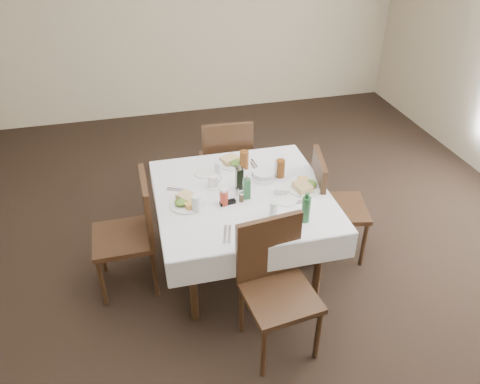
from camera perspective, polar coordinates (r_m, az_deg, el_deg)
The scene contains 33 objects.
ground_plane at distance 4.07m, azimuth 1.30°, elevation -9.88°, with size 7.00×7.00×0.00m, color black.
room_shell at distance 3.14m, azimuth 1.71°, elevation 13.35°, with size 6.04×7.04×2.80m.
dining_table at distance 3.71m, azimuth 0.26°, elevation -1.13°, with size 1.36×1.36×0.76m.
chair_north at distance 4.53m, azimuth -1.68°, elevation 4.05°, with size 0.50×0.50×0.99m.
chair_south at distance 3.23m, azimuth 4.24°, elevation -10.39°, with size 0.52×0.52×0.98m.
chair_east at distance 4.03m, azimuth 10.84°, elevation -1.00°, with size 0.55×0.55×0.96m.
chair_west at distance 3.73m, azimuth -12.76°, elevation -4.21°, with size 0.47×0.47×0.99m.
meal_north at distance 4.04m, azimuth -0.73°, elevation 3.72°, with size 0.28×0.28×0.06m.
meal_south at distance 3.26m, azimuth 2.40°, elevation -4.61°, with size 0.24×0.24×0.05m.
meal_east at distance 3.74m, azimuth 7.87°, elevation 0.74°, with size 0.29×0.29×0.06m.
meal_west at distance 3.55m, azimuth -6.57°, elevation -1.16°, with size 0.27×0.27×0.06m.
side_plate_a at distance 3.92m, azimuth -4.32°, elevation 2.33°, with size 0.17×0.17×0.01m.
side_plate_b at distance 3.59m, azimuth 5.70°, elevation -1.06°, with size 0.16×0.16×0.01m.
water_n at distance 3.88m, azimuth -2.63°, elevation 2.92°, with size 0.06×0.06×0.11m.
water_s at distance 3.41m, azimuth 4.13°, elevation -2.01°, with size 0.06×0.06×0.11m.
water_e at distance 3.86m, azimuth 4.75°, elevation 2.89°, with size 0.08×0.08×0.14m.
water_w at distance 3.45m, azimuth -5.31°, elevation -1.41°, with size 0.07×0.07×0.13m.
iced_tea_a at distance 3.95m, azimuth 0.52°, elevation 3.94°, with size 0.08×0.08×0.16m.
iced_tea_b at distance 3.85m, azimuth 4.94°, elevation 2.87°, with size 0.07×0.07×0.15m.
bread_basket at distance 3.84m, azimuth 2.91°, elevation 2.06°, with size 0.20×0.20×0.07m.
oil_cruet_dark at distance 3.67m, azimuth -0.06°, elevation 1.75°, with size 0.06×0.06×0.23m.
oil_cruet_green at distance 3.56m, azimuth 0.81°, elevation 0.53°, with size 0.05×0.05×0.21m.
ketchup_bottle at distance 3.50m, azimuth -1.98°, elevation -0.67°, with size 0.06×0.06×0.14m.
salt_shaker at distance 3.62m, azimuth -0.38°, elevation 0.05°, with size 0.03×0.03×0.07m.
pepper_shaker at distance 3.55m, azimuth 0.17°, elevation -0.63°, with size 0.03×0.03×0.08m.
coffee_mug at distance 3.73m, azimuth -3.24°, elevation 1.30°, with size 0.15×0.14×0.10m.
sunglasses at distance 3.54m, azimuth -1.53°, elevation -1.28°, with size 0.13×0.06×0.03m.
green_bottle at distance 3.34m, azimuth 8.05°, elevation -2.07°, with size 0.06×0.06×0.24m.
sugar_caddy at distance 3.66m, azimuth 4.97°, elevation 0.15°, with size 0.12×0.09×0.05m.
cutlery_n at distance 4.04m, azimuth 1.64°, elevation 3.42°, with size 0.06×0.18×0.01m.
cutlery_s at distance 3.25m, azimuth -1.56°, elevation -5.15°, with size 0.10×0.20×0.01m.
cutlery_e at distance 3.59m, azimuth 7.31°, elevation -1.22°, with size 0.17×0.06×0.01m.
cutlery_w at distance 3.73m, azimuth -7.64°, elevation 0.25°, with size 0.17×0.11×0.01m.
Camera 1 is at (-0.81, -2.83, 2.80)m, focal length 35.00 mm.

